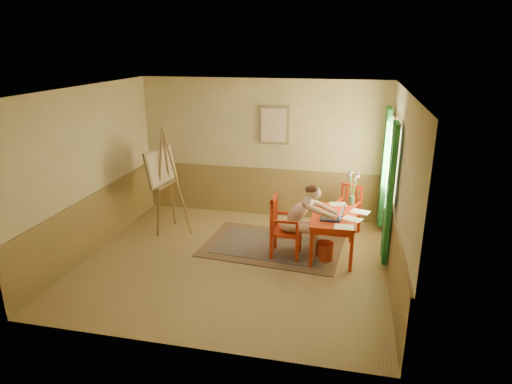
% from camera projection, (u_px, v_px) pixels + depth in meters
% --- Properties ---
extents(room, '(5.04, 4.54, 2.84)m').
position_uv_depth(room, '(233.00, 181.00, 6.92)').
color(room, tan).
rests_on(room, ground).
extents(wainscot, '(5.00, 4.50, 1.00)m').
position_uv_depth(wainscot, '(245.00, 216.00, 7.94)').
color(wainscot, '#9B7F4A').
rests_on(wainscot, room).
extents(window, '(0.12, 2.01, 2.20)m').
position_uv_depth(window, '(388.00, 174.00, 7.46)').
color(window, white).
rests_on(window, room).
extents(wall_portrait, '(0.60, 0.05, 0.76)m').
position_uv_depth(wall_portrait, '(274.00, 125.00, 8.75)').
color(wall_portrait, olive).
rests_on(wall_portrait, room).
extents(rug, '(2.53, 1.81, 0.02)m').
position_uv_depth(rug, '(272.00, 246.00, 7.90)').
color(rug, '#8C7251').
rests_on(rug, room).
extents(table, '(0.73, 1.21, 0.72)m').
position_uv_depth(table, '(334.00, 220.00, 7.41)').
color(table, red).
rests_on(table, room).
extents(chair_left, '(0.48, 0.46, 1.05)m').
position_uv_depth(chair_left, '(283.00, 227.00, 7.40)').
color(chair_left, red).
rests_on(chair_left, room).
extents(chair_back, '(0.53, 0.54, 0.93)m').
position_uv_depth(chair_back, '(348.00, 210.00, 8.30)').
color(chair_back, red).
rests_on(chair_back, room).
extents(figure, '(0.95, 0.41, 1.29)m').
position_uv_depth(figure, '(303.00, 218.00, 7.29)').
color(figure, beige).
rests_on(figure, room).
extents(laptop, '(0.39, 0.24, 0.23)m').
position_uv_depth(laptop, '(334.00, 217.00, 7.17)').
color(laptop, '#1E2338').
rests_on(laptop, table).
extents(papers, '(0.73, 1.27, 0.00)m').
position_uv_depth(papers, '(349.00, 215.00, 7.37)').
color(papers, white).
rests_on(papers, table).
extents(vase, '(0.21, 0.30, 0.60)m').
position_uv_depth(vase, '(353.00, 190.00, 7.78)').
color(vase, '#3F724C').
rests_on(vase, table).
extents(wastebasket, '(0.36, 0.36, 0.31)m').
position_uv_depth(wastebasket, '(325.00, 251.00, 7.37)').
color(wastebasket, '#C24A2A').
rests_on(wastebasket, room).
extents(easel, '(0.72, 0.91, 2.02)m').
position_uv_depth(easel, '(163.00, 171.00, 8.21)').
color(easel, olive).
rests_on(easel, room).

